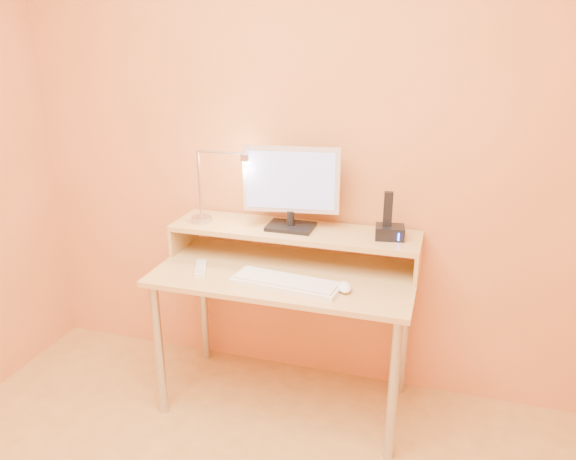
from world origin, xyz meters
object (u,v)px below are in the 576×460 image
(mouse, at_px, (345,287))
(keyboard, at_px, (286,283))
(monitor_panel, at_px, (291,180))
(remote_control, at_px, (201,268))
(phone_dock, at_px, (390,232))
(lamp_base, at_px, (202,219))

(mouse, bearing_deg, keyboard, 168.16)
(monitor_panel, bearing_deg, remote_control, -152.87)
(phone_dock, bearing_deg, mouse, -127.64)
(monitor_panel, height_order, keyboard, monitor_panel)
(lamp_base, bearing_deg, remote_control, -67.59)
(keyboard, distance_m, mouse, 0.26)
(monitor_panel, distance_m, lamp_base, 0.51)
(mouse, relative_size, remote_control, 0.62)
(monitor_panel, bearing_deg, keyboard, -85.80)
(phone_dock, xyz_separation_m, remote_control, (-0.84, -0.25, -0.18))
(phone_dock, bearing_deg, keyboard, -152.60)
(phone_dock, bearing_deg, lamp_base, 173.38)
(remote_control, bearing_deg, monitor_panel, 13.16)
(monitor_panel, distance_m, remote_control, 0.59)
(monitor_panel, relative_size, lamp_base, 4.56)
(lamp_base, relative_size, keyboard, 0.21)
(phone_dock, bearing_deg, monitor_panel, 170.31)
(lamp_base, height_order, mouse, lamp_base)
(monitor_panel, distance_m, keyboard, 0.50)
(monitor_panel, bearing_deg, lamp_base, 177.07)
(keyboard, bearing_deg, remote_control, 179.76)
(mouse, bearing_deg, lamp_base, 145.47)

